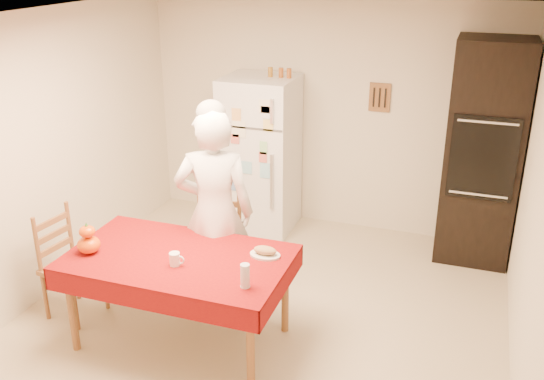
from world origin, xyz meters
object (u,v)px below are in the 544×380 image
at_px(wine_glass, 245,276).
at_px(bread_plate, 265,255).
at_px(refrigerator, 260,155).
at_px(dining_table, 179,264).
at_px(seated_woman, 215,213).
at_px(pumpkin_lower, 89,245).
at_px(oven_cabinet, 483,154).
at_px(coffee_mug, 175,259).
at_px(chair_far, 218,243).
at_px(chair_left, 66,260).

xyz_separation_m(wine_glass, bread_plate, (-0.02, 0.47, -0.08)).
distance_m(refrigerator, wine_glass, 2.60).
bearing_deg(dining_table, seated_woman, 82.70).
height_order(pumpkin_lower, bread_plate, pumpkin_lower).
distance_m(oven_cabinet, wine_glass, 2.93).
distance_m(seated_woman, pumpkin_lower, 1.03).
xyz_separation_m(oven_cabinet, pumpkin_lower, (-2.80, -2.45, -0.27)).
distance_m(dining_table, pumpkin_lower, 0.71).
distance_m(oven_cabinet, dining_table, 3.14).
xyz_separation_m(oven_cabinet, coffee_mug, (-2.09, -2.41, -0.29)).
bearing_deg(chair_far, chair_left, -159.40).
bearing_deg(pumpkin_lower, coffee_mug, 3.17).
relative_size(seated_woman, bread_plate, 7.52).
bearing_deg(oven_cabinet, bread_plate, -126.16).
bearing_deg(chair_far, dining_table, -101.81).
distance_m(refrigerator, dining_table, 2.24).
bearing_deg(refrigerator, seated_woman, -82.60).
distance_m(wine_glass, bread_plate, 0.48).
bearing_deg(bread_plate, seated_woman, 150.31).
height_order(oven_cabinet, chair_far, oven_cabinet).
xyz_separation_m(refrigerator, wine_glass, (0.80, -2.47, -0.00)).
relative_size(oven_cabinet, bread_plate, 9.17).
relative_size(coffee_mug, pumpkin_lower, 0.56).
bearing_deg(pumpkin_lower, wine_glass, -3.29).
xyz_separation_m(seated_woman, bread_plate, (0.56, -0.32, -0.13)).
bearing_deg(pumpkin_lower, oven_cabinet, 41.08).
bearing_deg(bread_plate, wine_glass, -87.29).
bearing_deg(oven_cabinet, dining_table, -133.12).
relative_size(refrigerator, coffee_mug, 17.00).
height_order(refrigerator, coffee_mug, refrigerator).
bearing_deg(dining_table, coffee_mug, -71.57).
height_order(refrigerator, bread_plate, refrigerator).
distance_m(seated_woman, bread_plate, 0.66).
xyz_separation_m(chair_far, bread_plate, (0.64, -0.54, 0.26)).
bearing_deg(dining_table, wine_glass, -20.74).
distance_m(refrigerator, seated_woman, 1.70).
bearing_deg(dining_table, pumpkin_lower, -165.83).
distance_m(oven_cabinet, chair_far, 2.69).
relative_size(oven_cabinet, wine_glass, 12.50).
distance_m(refrigerator, chair_left, 2.40).
relative_size(refrigerator, chair_left, 1.79).
relative_size(coffee_mug, bread_plate, 0.42).
bearing_deg(chair_far, refrigerator, 82.54).
bearing_deg(dining_table, chair_left, 177.45).
relative_size(dining_table, wine_glass, 9.66).
bearing_deg(wine_glass, chair_left, 170.41).
xyz_separation_m(chair_left, bread_plate, (1.73, 0.17, 0.26)).
relative_size(refrigerator, wine_glass, 9.66).
relative_size(refrigerator, oven_cabinet, 0.77).
height_order(chair_far, bread_plate, chair_far).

